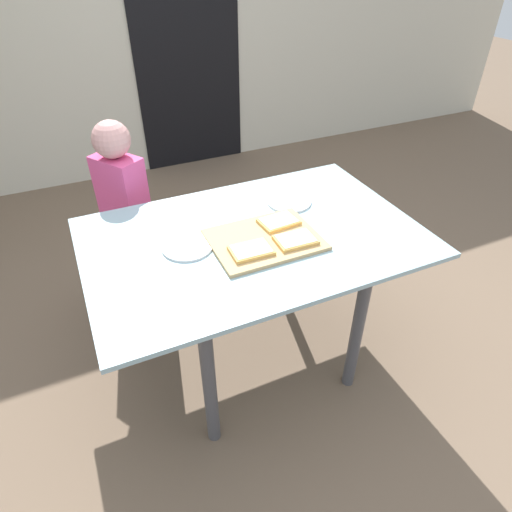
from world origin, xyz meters
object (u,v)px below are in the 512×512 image
at_px(dining_table, 254,255).
at_px(pizza_slice_near_left, 251,250).
at_px(child_left, 125,208).
at_px(pizza_slice_near_right, 296,240).
at_px(plate_white_right, 289,201).
at_px(plate_white_left, 188,246).
at_px(cutting_board, 264,240).
at_px(pizza_slice_far_right, 279,222).

height_order(dining_table, pizza_slice_near_left, pizza_slice_near_left).
relative_size(pizza_slice_near_left, child_left, 0.15).
height_order(dining_table, pizza_slice_near_right, pizza_slice_near_right).
distance_m(plate_white_right, plate_white_left, 0.56).
distance_m(dining_table, cutting_board, 0.13).
bearing_deg(cutting_board, pizza_slice_far_right, 36.28).
relative_size(dining_table, plate_white_right, 6.70).
bearing_deg(cutting_board, plate_white_left, 163.43).
distance_m(dining_table, plate_white_right, 0.34).
bearing_deg(pizza_slice_far_right, plate_white_right, 49.98).
relative_size(cutting_board, plate_white_right, 2.11).
bearing_deg(child_left, plate_white_left, -77.05).
bearing_deg(pizza_slice_near_left, plate_white_right, 42.88).
relative_size(cutting_board, child_left, 0.41).
xyz_separation_m(cutting_board, pizza_slice_near_right, (0.10, -0.07, 0.02)).
height_order(dining_table, plate_white_right, plate_white_right).
bearing_deg(plate_white_right, pizza_slice_near_right, -113.84).
height_order(pizza_slice_near_right, plate_white_right, pizza_slice_near_right).
relative_size(cutting_board, pizza_slice_far_right, 2.56).
relative_size(pizza_slice_near_left, pizza_slice_near_right, 1.00).
distance_m(dining_table, pizza_slice_near_right, 0.22).
relative_size(dining_table, pizza_slice_near_left, 8.39).
height_order(pizza_slice_near_right, child_left, child_left).
xyz_separation_m(pizza_slice_near_left, child_left, (-0.36, 0.79, -0.14)).
relative_size(cutting_board, pizza_slice_near_left, 2.64).
height_order(pizza_slice_far_right, plate_white_left, pizza_slice_far_right).
distance_m(pizza_slice_near_right, plate_white_left, 0.43).
relative_size(pizza_slice_far_right, pizza_slice_near_right, 1.03).
relative_size(pizza_slice_near_left, plate_white_left, 0.80).
height_order(pizza_slice_far_right, plate_white_right, pizza_slice_far_right).
bearing_deg(pizza_slice_far_right, plate_white_left, 178.17).
bearing_deg(cutting_board, dining_table, 111.52).
xyz_separation_m(dining_table, plate_white_right, (0.26, 0.18, 0.11)).
bearing_deg(dining_table, pizza_slice_far_right, 8.06).
relative_size(pizza_slice_far_right, pizza_slice_near_left, 1.03).
height_order(cutting_board, plate_white_left, cutting_board).
bearing_deg(pizza_slice_far_right, pizza_slice_near_right, -90.25).
relative_size(dining_table, plate_white_left, 6.70).
bearing_deg(plate_white_left, pizza_slice_far_right, -1.83).
bearing_deg(dining_table, cutting_board, -68.48).
xyz_separation_m(pizza_slice_near_left, plate_white_left, (-0.21, 0.15, -0.02)).
bearing_deg(pizza_slice_near_left, child_left, 114.29).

